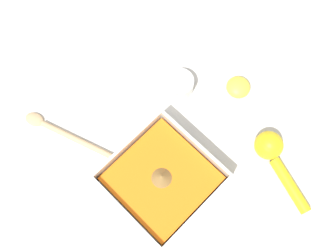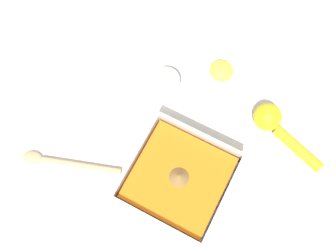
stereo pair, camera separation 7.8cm
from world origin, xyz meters
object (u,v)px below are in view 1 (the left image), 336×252
(spice_bowl, at_px, (179,85))
(lemon_squeezer, at_px, (274,154))
(square_dish, at_px, (162,180))
(lemon_half, at_px, (240,88))
(wooden_spoon, at_px, (63,133))

(spice_bowl, height_order, lemon_squeezer, lemon_squeezer)
(square_dish, bearing_deg, lemon_half, -84.91)
(wooden_spoon, bearing_deg, lemon_half, -139.38)
(square_dish, relative_size, spice_bowl, 3.11)
(square_dish, relative_size, lemon_half, 3.71)
(lemon_half, distance_m, wooden_spoon, 0.38)
(spice_bowl, height_order, lemon_half, spice_bowl)
(lemon_squeezer, xyz_separation_m, lemon_half, (0.14, -0.07, -0.01))
(square_dish, distance_m, lemon_squeezer, 0.23)
(square_dish, height_order, lemon_half, square_dish)
(square_dish, xyz_separation_m, lemon_half, (0.02, -0.26, -0.01))
(square_dish, relative_size, wooden_spoon, 0.95)
(spice_bowl, relative_size, wooden_spoon, 0.31)
(spice_bowl, relative_size, lemon_half, 1.19)
(spice_bowl, distance_m, wooden_spoon, 0.26)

